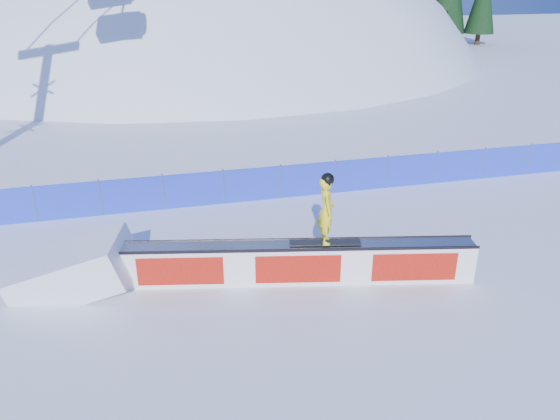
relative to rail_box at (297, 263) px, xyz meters
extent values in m
plane|color=white|center=(1.97, 1.04, -0.53)|extent=(160.00, 160.00, 0.00)
sphere|color=white|center=(1.97, 43.04, -18.53)|extent=(64.00, 64.00, 64.00)
cylinder|color=#342014|center=(26.15, 37.53, 2.29)|extent=(0.50, 0.50, 1.40)
cylinder|color=#342014|center=(26.79, 38.40, 1.72)|extent=(0.50, 0.50, 1.40)
cylinder|color=#342014|center=(30.12, 38.11, 0.07)|extent=(0.50, 0.50, 1.40)
cylinder|color=#342014|center=(32.50, 45.43, 0.07)|extent=(0.50, 0.50, 1.40)
cube|color=blue|center=(1.97, 5.54, 0.07)|extent=(22.00, 0.03, 1.20)
cylinder|color=#3D4A6F|center=(-7.03, 5.54, 0.12)|extent=(0.05, 0.05, 1.30)
cylinder|color=#3D4A6F|center=(-5.03, 5.54, 0.12)|extent=(0.05, 0.05, 1.30)
cylinder|color=#3D4A6F|center=(-3.03, 5.54, 0.12)|extent=(0.05, 0.05, 1.30)
cylinder|color=#3D4A6F|center=(-1.03, 5.54, 0.12)|extent=(0.05, 0.05, 1.30)
cylinder|color=#3D4A6F|center=(0.97, 5.54, 0.12)|extent=(0.05, 0.05, 1.30)
cylinder|color=#3D4A6F|center=(2.97, 5.54, 0.12)|extent=(0.05, 0.05, 1.30)
cylinder|color=#3D4A6F|center=(4.97, 5.54, 0.12)|extent=(0.05, 0.05, 1.30)
cylinder|color=#3D4A6F|center=(6.97, 5.54, 0.12)|extent=(0.05, 0.05, 1.30)
cylinder|color=#3D4A6F|center=(8.97, 5.54, 0.12)|extent=(0.05, 0.05, 1.30)
cylinder|color=#3D4A6F|center=(10.97, 5.54, 0.12)|extent=(0.05, 0.05, 1.30)
cube|color=white|center=(0.00, 0.00, -0.03)|extent=(8.94, 2.46, 1.01)
cube|color=#979AA5|center=(0.00, 0.00, 0.50)|extent=(8.85, 2.46, 0.05)
cube|color=black|center=(-0.06, -0.29, 0.52)|extent=(8.82, 1.94, 0.07)
cube|color=black|center=(0.06, 0.29, 0.52)|extent=(8.82, 1.94, 0.07)
cube|color=red|center=(-0.06, -0.29, -0.03)|extent=(8.38, 1.83, 0.76)
cube|color=red|center=(0.06, 0.29, -0.03)|extent=(8.38, 1.83, 0.76)
cube|color=black|center=(0.67, -0.15, 0.57)|extent=(1.81, 0.69, 0.03)
imported|color=yellow|center=(0.67, -0.15, 1.45)|extent=(0.52, 0.69, 1.73)
sphere|color=black|center=(0.67, -0.15, 2.25)|extent=(0.32, 0.32, 0.32)
camera|label=1|loc=(-3.43, -11.68, 6.80)|focal=35.00mm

